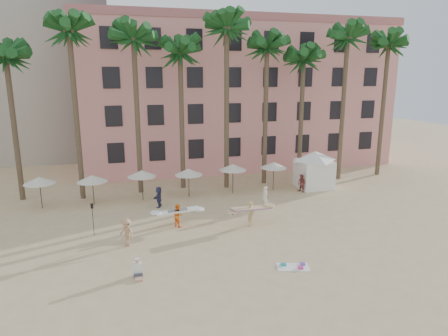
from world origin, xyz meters
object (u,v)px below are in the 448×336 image
carrier_yellow (251,212)px  carrier_white (178,214)px  cabana (314,166)px  pink_hotel (233,95)px

carrier_yellow → carrier_white: 5.22m
cabana → carrier_white: 15.54m
pink_hotel → carrier_white: bearing=-116.4°
carrier_yellow → pink_hotel: bearing=77.0°
pink_hotel → cabana: size_ratio=7.66×
pink_hotel → cabana: (4.01, -13.66, -5.93)m
carrier_yellow → carrier_white: (-5.08, 1.21, -0.13)m
pink_hotel → carrier_white: 23.65m
pink_hotel → cabana: pink_hotel is taller
carrier_yellow → carrier_white: bearing=166.6°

